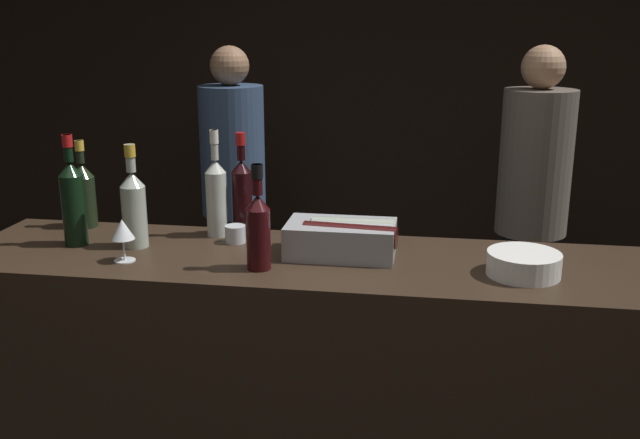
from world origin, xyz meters
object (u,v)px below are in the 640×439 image
at_px(person_in_hoodie, 234,183).
at_px(person_blond_tee, 532,199).
at_px(red_wine_bottle_tall, 242,193).
at_px(champagne_bottle, 83,193).
at_px(candle_votive, 235,234).
at_px(ice_bin_with_bottles, 344,237).
at_px(red_wine_bottle_burgundy, 73,200).
at_px(rose_wine_bottle, 134,206).
at_px(red_wine_bottle_black_foil, 258,227).
at_px(bowl_white, 524,263).
at_px(wine_glass, 123,231).
at_px(white_wine_bottle, 216,194).

relative_size(person_in_hoodie, person_blond_tee, 0.99).
relative_size(red_wine_bottle_tall, person_in_hoodie, 0.21).
bearing_deg(red_wine_bottle_tall, champagne_bottle, -179.76).
bearing_deg(candle_votive, ice_bin_with_bottles, -11.95).
distance_m(ice_bin_with_bottles, red_wine_bottle_burgundy, 0.91).
xyz_separation_m(rose_wine_bottle, person_in_hoodie, (-0.12, 1.59, -0.29)).
xyz_separation_m(ice_bin_with_bottles, person_in_hoodie, (-0.82, 1.58, -0.21)).
bearing_deg(ice_bin_with_bottles, person_blond_tee, 61.40).
bearing_deg(rose_wine_bottle, red_wine_bottle_black_foil, -18.07).
distance_m(ice_bin_with_bottles, champagne_bottle, 1.00).
xyz_separation_m(bowl_white, wine_glass, (-1.23, -0.07, 0.06)).
relative_size(red_wine_bottle_burgundy, person_blond_tee, 0.22).
xyz_separation_m(bowl_white, candle_votive, (-0.93, 0.18, -0.01)).
xyz_separation_m(bowl_white, red_wine_bottle_burgundy, (-1.46, 0.07, 0.12)).
bearing_deg(bowl_white, champagne_bottle, 169.58).
height_order(ice_bin_with_bottles, bowl_white, ice_bin_with_bottles).
relative_size(wine_glass, person_blond_tee, 0.08).
distance_m(red_wine_bottle_tall, person_blond_tee, 1.72).
bearing_deg(rose_wine_bottle, person_blond_tee, 44.31).
height_order(red_wine_bottle_burgundy, person_blond_tee, person_blond_tee).
bearing_deg(wine_glass, rose_wine_bottle, 99.00).
distance_m(ice_bin_with_bottles, rose_wine_bottle, 0.70).
height_order(wine_glass, person_blond_tee, person_blond_tee).
bearing_deg(candle_votive, red_wine_bottle_tall, 90.42).
bearing_deg(person_in_hoodie, bowl_white, -157.93).
bearing_deg(candle_votive, champagne_bottle, 170.27).
xyz_separation_m(wine_glass, person_blond_tee, (1.45, 1.59, -0.23)).
bearing_deg(bowl_white, ice_bin_with_bottles, 169.89).
distance_m(rose_wine_bottle, champagne_bottle, 0.34).
bearing_deg(rose_wine_bottle, candle_votive, 17.06).
relative_size(bowl_white, red_wine_bottle_tall, 0.60).
bearing_deg(white_wine_bottle, candle_votive, -39.63).
relative_size(rose_wine_bottle, person_in_hoodie, 0.20).
relative_size(red_wine_bottle_black_foil, red_wine_bottle_tall, 0.90).
distance_m(bowl_white, red_wine_bottle_burgundy, 1.47).
bearing_deg(wine_glass, ice_bin_with_bottles, 13.70).
bearing_deg(person_in_hoodie, rose_wine_bottle, 167.08).
bearing_deg(wine_glass, person_blond_tee, 47.58).
bearing_deg(bowl_white, red_wine_bottle_black_foil, -175.12).
relative_size(bowl_white, rose_wine_bottle, 0.63).
distance_m(wine_glass, rose_wine_bottle, 0.16).
bearing_deg(wine_glass, person_in_hoodie, 94.63).
height_order(bowl_white, red_wine_bottle_black_foil, red_wine_bottle_black_foil).
xyz_separation_m(white_wine_bottle, rose_wine_bottle, (-0.23, -0.17, -0.01)).
height_order(candle_votive, person_blond_tee, person_blond_tee).
relative_size(bowl_white, person_blond_tee, 0.13).
distance_m(red_wine_bottle_black_foil, champagne_bottle, 0.82).
xyz_separation_m(red_wine_bottle_burgundy, person_in_hoodie, (0.09, 1.60, -0.30)).
distance_m(red_wine_bottle_burgundy, champagne_bottle, 0.22).
xyz_separation_m(wine_glass, white_wine_bottle, (0.21, 0.31, 0.05)).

